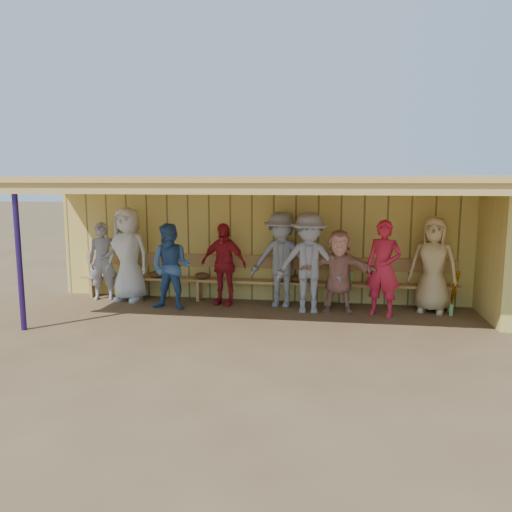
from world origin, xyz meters
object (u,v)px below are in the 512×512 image
(player_b, at_px, (128,254))
(player_h, at_px, (433,265))
(player_e, at_px, (281,259))
(player_g, at_px, (383,268))
(player_f, at_px, (339,271))
(player_d, at_px, (223,264))
(player_a, at_px, (103,261))
(player_c, at_px, (171,267))
(bench, at_px, (262,276))
(player_extra, at_px, (309,263))

(player_b, bearing_deg, player_h, 10.16)
(player_e, relative_size, player_g, 1.06)
(player_f, bearing_deg, player_d, 175.08)
(player_f, height_order, player_g, player_g)
(player_a, relative_size, player_h, 0.90)
(player_c, relative_size, player_f, 1.06)
(player_b, bearing_deg, player_f, 6.59)
(player_b, bearing_deg, bench, 16.63)
(player_c, relative_size, player_e, 0.89)
(player_a, bearing_deg, player_extra, -19.10)
(player_b, xyz_separation_m, player_h, (5.94, 0.00, -0.06))
(player_d, xyz_separation_m, player_h, (3.96, 0.02, 0.08))
(player_a, bearing_deg, player_c, -32.28)
(player_d, bearing_deg, player_a, -167.50)
(player_a, distance_m, player_f, 4.78)
(player_extra, bearing_deg, bench, 142.19)
(player_f, relative_size, player_g, 0.89)
(player_f, distance_m, bench, 1.65)
(player_d, distance_m, player_h, 3.96)
(player_b, xyz_separation_m, player_e, (3.12, 0.00, -0.03))
(bench, bearing_deg, player_c, -152.61)
(player_e, height_order, player_h, player_e)
(player_b, height_order, player_g, player_b)
(player_a, height_order, player_f, player_a)
(player_g, bearing_deg, player_f, -168.86)
(player_c, relative_size, player_h, 0.92)
(player_a, xyz_separation_m, bench, (3.25, 0.31, -0.27))
(player_extra, relative_size, bench, 0.24)
(player_a, relative_size, player_b, 0.84)
(player_c, bearing_deg, player_a, 167.11)
(player_h, xyz_separation_m, player_extra, (-2.27, -0.37, 0.04))
(player_e, xyz_separation_m, player_f, (1.10, -0.26, -0.15))
(player_g, xyz_separation_m, player_extra, (-1.33, 0.05, 0.06))
(player_a, height_order, player_b, player_b)
(player_g, bearing_deg, player_a, -161.79)
(player_g, xyz_separation_m, bench, (-2.31, 0.73, -0.35))
(player_a, relative_size, player_extra, 0.86)
(player_h, xyz_separation_m, bench, (-3.25, 0.31, -0.37))
(player_e, distance_m, bench, 0.66)
(player_f, distance_m, player_h, 1.75)
(player_b, bearing_deg, player_d, 9.72)
(player_d, relative_size, player_f, 1.05)
(player_extra, height_order, bench, player_extra)
(player_h, bearing_deg, player_b, -163.61)
(player_a, xyz_separation_m, player_b, (0.55, 0.00, 0.16))
(player_e, xyz_separation_m, player_g, (1.88, -0.42, -0.05))
(player_extra, bearing_deg, player_h, 6.03)
(player_g, bearing_deg, player_extra, -159.75)
(player_a, bearing_deg, player_b, -14.12)
(player_d, bearing_deg, player_e, 13.63)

